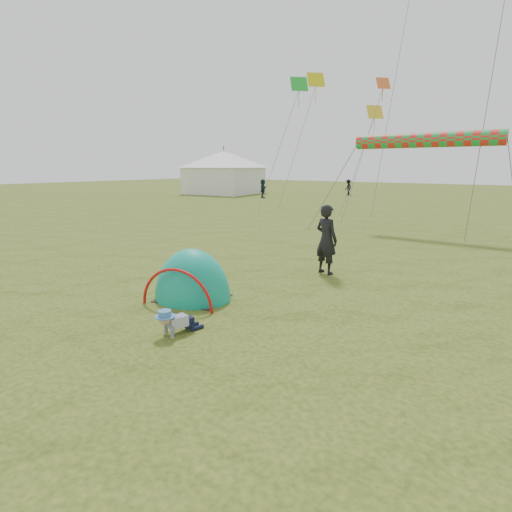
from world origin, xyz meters
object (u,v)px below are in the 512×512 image
Objects in this scene: crawling_toddler at (175,321)px; standing_adult at (326,240)px; event_marquee at (224,171)px; popup_tent at (193,299)px.

crawling_toddler is 0.34× the size of standing_adult.
standing_adult is 0.27× the size of event_marquee.
event_marquee is (-23.96, 29.44, 2.21)m from crawling_toddler.
event_marquee is at bearing 115.47° from popup_tent.
event_marquee is at bearing 142.88° from crawling_toddler.
standing_adult reaches higher than crawling_toddler.
popup_tent reaches higher than crawling_toddler.
crawling_toddler is 38.02m from event_marquee.
event_marquee is (-22.80, 27.83, 2.47)m from popup_tent.
crawling_toddler is 0.09× the size of event_marquee.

